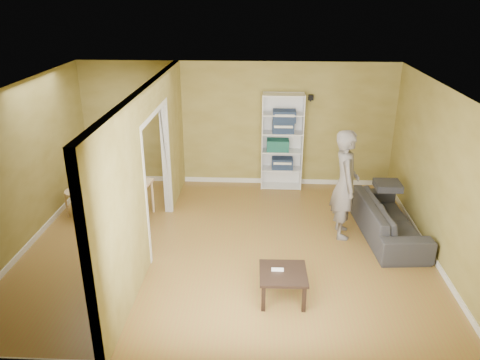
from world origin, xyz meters
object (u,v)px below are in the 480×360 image
sofa (388,214)px  coffee_table (283,276)px  bookshelf (282,141)px  chair_left (78,190)px  chair_near (116,206)px  chair_far (131,183)px  person (346,175)px  dining_table (119,187)px

sofa → coffee_table: bearing=131.0°
bookshelf → coffee_table: bookshelf is taller
sofa → bookshelf: (-1.75, 2.08, 0.60)m
chair_left → chair_near: size_ratio=1.04×
coffee_table → chair_far: size_ratio=0.68×
person → bookshelf: bearing=25.1°
person → dining_table: size_ratio=2.01×
sofa → chair_left: bearing=80.5°
person → chair_left: 4.80m
sofa → dining_table: 4.76m
dining_table → chair_far: 0.55m
person → dining_table: bearing=83.6°
bookshelf → dining_table: bookshelf is taller
dining_table → chair_near: size_ratio=1.08×
dining_table → chair_left: bearing=177.9°
bookshelf → chair_near: size_ratio=2.00×
dining_table → chair_far: (0.07, 0.53, -0.13)m
coffee_table → chair_far: bearing=134.8°
chair_left → chair_near: 1.08m
person → chair_far: (-3.89, 0.97, -0.63)m
dining_table → chair_far: size_ratio=1.16×
chair_near → chair_far: bearing=113.4°
dining_table → person: bearing=-6.4°
coffee_table → chair_far: 4.01m
person → sofa: bearing=-89.2°
person → chair_left: size_ratio=2.11×
coffee_table → chair_left: bearing=147.4°
bookshelf → coffee_table: (-0.09, -3.97, -0.64)m
person → coffee_table: size_ratio=3.45×
person → chair_left: person is taller
chair_left → dining_table: bearing=112.1°
dining_table → chair_near: chair_near is taller
chair_far → dining_table: bearing=85.5°
chair_far → bookshelf: bearing=-156.3°
person → bookshelf: (-0.98, 2.09, -0.09)m
bookshelf → dining_table: 3.43m
chair_left → chair_near: (0.89, -0.61, -0.02)m
person → dining_table: 4.01m
dining_table → chair_far: bearing=82.8°
person → bookshelf: 2.31m
sofa → coffee_table: size_ratio=3.32×
sofa → person: (-0.77, -0.01, 0.69)m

